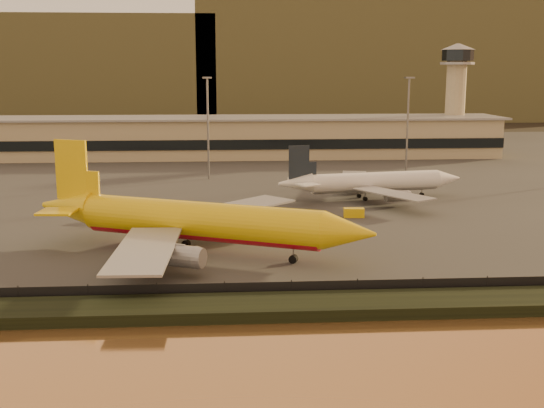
{
  "coord_description": "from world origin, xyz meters",
  "views": [
    {
      "loc": [
        -5.65,
        -90.7,
        27.22
      ],
      "look_at": [
        1.36,
        12.0,
        6.96
      ],
      "focal_mm": 45.0,
      "sensor_mm": 36.0,
      "label": 1
    }
  ],
  "objects": [
    {
      "name": "distant_hills",
      "position": [
        -20.74,
        340.0,
        31.39
      ],
      "size": [
        470.0,
        160.0,
        70.0
      ],
      "color": "brown",
      "rests_on": "ground"
    },
    {
      "name": "apron_light_masts",
      "position": [
        15.0,
        75.0,
        15.7
      ],
      "size": [
        152.2,
        12.2,
        25.4
      ],
      "color": "slate",
      "rests_on": "tarmac"
    },
    {
      "name": "control_tower",
      "position": [
        70.0,
        131.0,
        21.66
      ],
      "size": [
        11.2,
        11.2,
        35.5
      ],
      "color": "tan",
      "rests_on": "tarmac"
    },
    {
      "name": "embankment",
      "position": [
        0.0,
        -17.0,
        0.7
      ],
      "size": [
        320.0,
        7.0,
        1.4
      ],
      "primitive_type": "cube",
      "color": "black",
      "rests_on": "ground"
    },
    {
      "name": "gse_vehicle_white",
      "position": [
        -27.77,
        31.64,
        0.98
      ],
      "size": [
        3.78,
        2.51,
        1.57
      ],
      "primitive_type": "cube",
      "rotation": [
        0.0,
        0.0,
        -0.29
      ],
      "color": "white",
      "rests_on": "tarmac"
    },
    {
      "name": "white_narrowbody_jet",
      "position": [
        25.38,
        50.52,
        3.74
      ],
      "size": [
        41.2,
        39.72,
        11.87
      ],
      "rotation": [
        0.0,
        0.0,
        0.18
      ],
      "color": "white",
      "rests_on": "tarmac"
    },
    {
      "name": "tarmac",
      "position": [
        0.0,
        95.0,
        0.1
      ],
      "size": [
        320.0,
        220.0,
        0.2
      ],
      "primitive_type": "cube",
      "color": "#2D2D2D",
      "rests_on": "ground"
    },
    {
      "name": "dhl_cargo_jet",
      "position": [
        -10.3,
        8.79,
        5.08
      ],
      "size": [
        52.0,
        49.26,
        16.35
      ],
      "rotation": [
        0.0,
        0.0,
        -0.42
      ],
      "color": "#E1B90B",
      "rests_on": "tarmac"
    },
    {
      "name": "gse_vehicle_yellow",
      "position": [
        18.12,
        32.53,
        1.05
      ],
      "size": [
        3.92,
        2.0,
        1.71
      ],
      "primitive_type": "cube",
      "rotation": [
        0.0,
        0.0,
        -0.08
      ],
      "color": "#E1B90B",
      "rests_on": "tarmac"
    },
    {
      "name": "terminal_building",
      "position": [
        -14.52,
        125.55,
        6.25
      ],
      "size": [
        202.0,
        25.0,
        12.6
      ],
      "color": "tan",
      "rests_on": "tarmac"
    },
    {
      "name": "perimeter_fence",
      "position": [
        0.0,
        -13.0,
        1.3
      ],
      "size": [
        300.0,
        0.05,
        2.2
      ],
      "primitive_type": "cube",
      "color": "black",
      "rests_on": "tarmac"
    },
    {
      "name": "ground",
      "position": [
        0.0,
        0.0,
        0.0
      ],
      "size": [
        900.0,
        900.0,
        0.0
      ],
      "primitive_type": "plane",
      "color": "black",
      "rests_on": "ground"
    }
  ]
}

